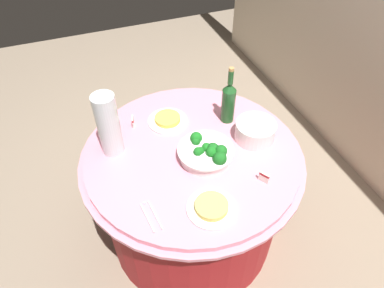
{
  "coord_description": "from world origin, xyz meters",
  "views": [
    {
      "loc": [
        1.15,
        -0.44,
        2.01
      ],
      "look_at": [
        0.0,
        0.0,
        0.79
      ],
      "focal_mm": 32.39,
      "sensor_mm": 36.0,
      "label": 1
    }
  ],
  "objects_px": {
    "decorative_fruit_vase": "(109,128)",
    "wine_bottle": "(229,101)",
    "serving_tongs": "(150,215)",
    "food_plate_fried_egg": "(168,120)",
    "broccoli_bowl": "(207,152)",
    "plate_stack": "(255,131)",
    "label_placard_mid": "(133,121)",
    "label_placard_front": "(264,177)",
    "food_plate_noodles": "(211,207)"
  },
  "relations": [
    {
      "from": "decorative_fruit_vase",
      "to": "wine_bottle",
      "type": "bearing_deg",
      "value": 90.7
    },
    {
      "from": "serving_tongs",
      "to": "food_plate_fried_egg",
      "type": "bearing_deg",
      "value": 154.81
    },
    {
      "from": "broccoli_bowl",
      "to": "decorative_fruit_vase",
      "type": "xyz_separation_m",
      "value": [
        -0.23,
        -0.42,
        0.11
      ]
    },
    {
      "from": "plate_stack",
      "to": "wine_bottle",
      "type": "distance_m",
      "value": 0.22
    },
    {
      "from": "plate_stack",
      "to": "label_placard_mid",
      "type": "xyz_separation_m",
      "value": [
        -0.33,
        -0.57,
        -0.02
      ]
    },
    {
      "from": "label_placard_front",
      "to": "label_placard_mid",
      "type": "relative_size",
      "value": 1.0
    },
    {
      "from": "food_plate_fried_egg",
      "to": "label_placard_front",
      "type": "xyz_separation_m",
      "value": [
        0.57,
        0.29,
        0.02
      ]
    },
    {
      "from": "food_plate_fried_egg",
      "to": "label_placard_mid",
      "type": "bearing_deg",
      "value": -102.63
    },
    {
      "from": "broccoli_bowl",
      "to": "food_plate_noodles",
      "type": "bearing_deg",
      "value": -18.96
    },
    {
      "from": "plate_stack",
      "to": "serving_tongs",
      "type": "distance_m",
      "value": 0.71
    },
    {
      "from": "food_plate_fried_egg",
      "to": "label_placard_mid",
      "type": "height_order",
      "value": "label_placard_mid"
    },
    {
      "from": "decorative_fruit_vase",
      "to": "food_plate_noodles",
      "type": "xyz_separation_m",
      "value": [
        0.52,
        0.32,
        -0.14
      ]
    },
    {
      "from": "food_plate_noodles",
      "to": "label_placard_front",
      "type": "relative_size",
      "value": 4.0
    },
    {
      "from": "food_plate_fried_egg",
      "to": "wine_bottle",
      "type": "bearing_deg",
      "value": 72.48
    },
    {
      "from": "food_plate_fried_egg",
      "to": "food_plate_noodles",
      "type": "distance_m",
      "value": 0.62
    },
    {
      "from": "wine_bottle",
      "to": "label_placard_mid",
      "type": "bearing_deg",
      "value": -105.74
    },
    {
      "from": "food_plate_fried_egg",
      "to": "food_plate_noodles",
      "type": "height_order",
      "value": "food_plate_noodles"
    },
    {
      "from": "broccoli_bowl",
      "to": "label_placard_front",
      "type": "relative_size",
      "value": 5.09
    },
    {
      "from": "serving_tongs",
      "to": "wine_bottle",
      "type": "bearing_deg",
      "value": 128.38
    },
    {
      "from": "plate_stack",
      "to": "label_placard_mid",
      "type": "bearing_deg",
      "value": -120.05
    },
    {
      "from": "broccoli_bowl",
      "to": "food_plate_fried_egg",
      "type": "height_order",
      "value": "broccoli_bowl"
    },
    {
      "from": "serving_tongs",
      "to": "food_plate_fried_egg",
      "type": "distance_m",
      "value": 0.62
    },
    {
      "from": "decorative_fruit_vase",
      "to": "serving_tongs",
      "type": "relative_size",
      "value": 2.03
    },
    {
      "from": "serving_tongs",
      "to": "food_plate_fried_egg",
      "type": "xyz_separation_m",
      "value": [
        -0.56,
        0.26,
        0.01
      ]
    },
    {
      "from": "broccoli_bowl",
      "to": "decorative_fruit_vase",
      "type": "distance_m",
      "value": 0.49
    },
    {
      "from": "food_plate_noodles",
      "to": "label_placard_mid",
      "type": "bearing_deg",
      "value": -164.84
    },
    {
      "from": "label_placard_mid",
      "to": "food_plate_noodles",
      "type": "bearing_deg",
      "value": 15.16
    },
    {
      "from": "label_placard_front",
      "to": "food_plate_fried_egg",
      "type": "bearing_deg",
      "value": -153.32
    },
    {
      "from": "plate_stack",
      "to": "decorative_fruit_vase",
      "type": "height_order",
      "value": "decorative_fruit_vase"
    },
    {
      "from": "label_placard_front",
      "to": "label_placard_mid",
      "type": "height_order",
      "value": "same"
    },
    {
      "from": "serving_tongs",
      "to": "food_plate_fried_egg",
      "type": "height_order",
      "value": "food_plate_fried_egg"
    },
    {
      "from": "food_plate_fried_egg",
      "to": "plate_stack",
      "type": "bearing_deg",
      "value": 53.21
    },
    {
      "from": "label_placard_front",
      "to": "label_placard_mid",
      "type": "distance_m",
      "value": 0.77
    },
    {
      "from": "wine_bottle",
      "to": "serving_tongs",
      "type": "height_order",
      "value": "wine_bottle"
    },
    {
      "from": "food_plate_noodles",
      "to": "broccoli_bowl",
      "type": "bearing_deg",
      "value": 161.04
    },
    {
      "from": "wine_bottle",
      "to": "decorative_fruit_vase",
      "type": "bearing_deg",
      "value": -89.3
    },
    {
      "from": "broccoli_bowl",
      "to": "serving_tongs",
      "type": "bearing_deg",
      "value": -57.89
    },
    {
      "from": "plate_stack",
      "to": "serving_tongs",
      "type": "bearing_deg",
      "value": -67.48
    },
    {
      "from": "broccoli_bowl",
      "to": "label_placard_mid",
      "type": "relative_size",
      "value": 5.09
    },
    {
      "from": "label_placard_mid",
      "to": "decorative_fruit_vase",
      "type": "bearing_deg",
      "value": -43.46
    },
    {
      "from": "wine_bottle",
      "to": "decorative_fruit_vase",
      "type": "xyz_separation_m",
      "value": [
        0.01,
        -0.64,
        0.02
      ]
    },
    {
      "from": "decorative_fruit_vase",
      "to": "serving_tongs",
      "type": "height_order",
      "value": "decorative_fruit_vase"
    },
    {
      "from": "food_plate_noodles",
      "to": "label_placard_mid",
      "type": "xyz_separation_m",
      "value": [
        -0.67,
        -0.18,
        0.02
      ]
    },
    {
      "from": "wine_bottle",
      "to": "serving_tongs",
      "type": "xyz_separation_m",
      "value": [
        0.46,
        -0.58,
        -0.12
      ]
    },
    {
      "from": "food_plate_fried_egg",
      "to": "food_plate_noodles",
      "type": "relative_size",
      "value": 1.0
    },
    {
      "from": "food_plate_noodles",
      "to": "food_plate_fried_egg",
      "type": "bearing_deg",
      "value": 179.57
    },
    {
      "from": "decorative_fruit_vase",
      "to": "label_placard_mid",
      "type": "xyz_separation_m",
      "value": [
        -0.15,
        0.14,
        -0.12
      ]
    },
    {
      "from": "wine_bottle",
      "to": "food_plate_noodles",
      "type": "relative_size",
      "value": 1.53
    },
    {
      "from": "serving_tongs",
      "to": "decorative_fruit_vase",
      "type": "bearing_deg",
      "value": -172.0
    },
    {
      "from": "decorative_fruit_vase",
      "to": "label_placard_front",
      "type": "bearing_deg",
      "value": 53.08
    }
  ]
}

